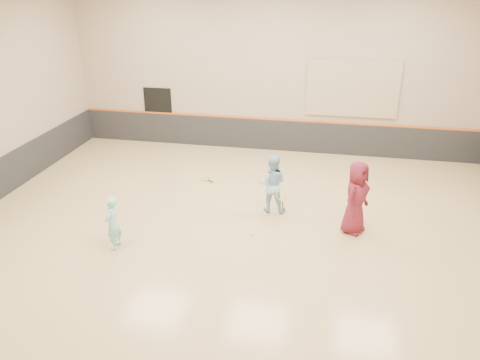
% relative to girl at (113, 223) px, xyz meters
% --- Properties ---
extents(room, '(15.04, 12.04, 6.22)m').
position_rel_girl_xyz_m(room, '(2.89, 1.72, 0.12)').
color(room, tan).
rests_on(room, ground).
extents(wainscot_back, '(14.90, 0.04, 1.20)m').
position_rel_girl_xyz_m(wainscot_back, '(2.89, 7.69, -0.10)').
color(wainscot_back, '#232326').
rests_on(wainscot_back, floor).
extents(accent_stripe, '(14.90, 0.03, 0.06)m').
position_rel_girl_xyz_m(accent_stripe, '(2.89, 7.68, 0.52)').
color(accent_stripe, '#D85914').
rests_on(accent_stripe, wall_back).
extents(acoustic_panel, '(3.20, 0.08, 2.00)m').
position_rel_girl_xyz_m(acoustic_panel, '(5.69, 7.67, 1.80)').
color(acoustic_panel, tan).
rests_on(acoustic_panel, wall_back).
extents(doorway, '(1.10, 0.05, 2.20)m').
position_rel_girl_xyz_m(doorway, '(-1.61, 7.70, 0.40)').
color(doorway, black).
rests_on(doorway, floor).
extents(girl, '(0.36, 0.53, 1.40)m').
position_rel_girl_xyz_m(girl, '(0.00, 0.00, 0.00)').
color(girl, '#7FDBDC').
rests_on(girl, floor).
extents(instructor, '(0.83, 0.65, 1.69)m').
position_rel_girl_xyz_m(instructor, '(3.53, 2.72, 0.15)').
color(instructor, '#97CAE9').
rests_on(instructor, floor).
extents(young_man, '(0.99, 1.13, 1.95)m').
position_rel_girl_xyz_m(young_man, '(5.79, 1.99, 0.28)').
color(young_man, maroon).
rests_on(young_man, floor).
extents(held_racket, '(0.46, 0.46, 0.53)m').
position_rel_girl_xyz_m(held_racket, '(3.84, 2.41, -0.04)').
color(held_racket, '#B8CF2D').
rests_on(held_racket, instructor).
extents(spare_racket, '(0.71, 0.71, 0.10)m').
position_rel_girl_xyz_m(spare_racket, '(1.11, 4.48, -0.65)').
color(spare_racket, '#96BE29').
rests_on(spare_racket, floor).
extents(ball_under_racket, '(0.07, 0.07, 0.07)m').
position_rel_girl_xyz_m(ball_under_racket, '(3.24, 1.21, -0.66)').
color(ball_under_racket, '#C4DB33').
rests_on(ball_under_racket, floor).
extents(ball_in_hand, '(0.07, 0.07, 0.07)m').
position_rel_girl_xyz_m(ball_in_hand, '(5.89, 1.82, 0.52)').
color(ball_in_hand, gold).
rests_on(ball_in_hand, young_man).
extents(ball_beside_spare, '(0.07, 0.07, 0.07)m').
position_rel_girl_xyz_m(ball_beside_spare, '(3.33, 5.63, -0.66)').
color(ball_beside_spare, yellow).
rests_on(ball_beside_spare, floor).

